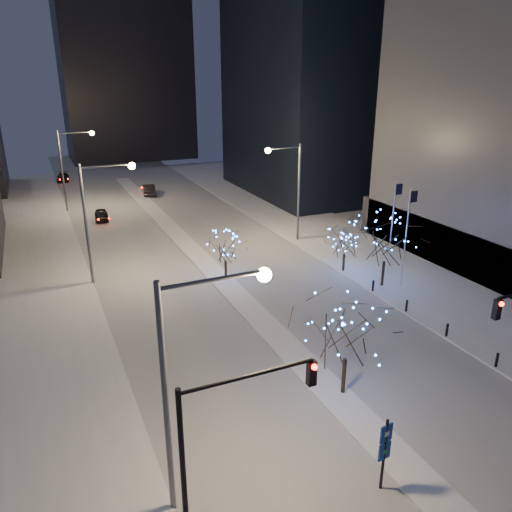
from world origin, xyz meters
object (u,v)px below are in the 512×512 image
holiday_tree_plaza_far (345,241)px  holiday_tree_median_near (347,330)px  street_lamp_w_mid (98,207)px  car_near (101,215)px  car_far (63,177)px  street_lamp_w_far (70,160)px  wayfinding_sign (385,447)px  street_lamp_east (291,180)px  traffic_signal_west (225,432)px  car_mid (149,190)px  street_lamp_w_near (192,364)px  holiday_tree_plaza_near (386,240)px  holiday_tree_median_far (225,248)px

holiday_tree_plaza_far → holiday_tree_median_near: bearing=-123.6°
street_lamp_w_mid → car_near: size_ratio=2.62×
car_far → street_lamp_w_far: bearing=-83.5°
car_far → wayfinding_sign: (7.29, -72.79, 1.53)m
holiday_tree_median_near → holiday_tree_plaza_far: size_ratio=1.40×
street_lamp_w_far → street_lamp_east: same height
traffic_signal_west → holiday_tree_median_near: traffic_signal_west is taller
car_mid → holiday_tree_plaza_far: size_ratio=1.09×
traffic_signal_west → car_far: 72.31m
street_lamp_w_near → wayfinding_sign: bearing=-19.8°
street_lamp_w_near → traffic_signal_west: size_ratio=1.43×
holiday_tree_plaza_near → car_mid: bearing=104.0°
car_mid → wayfinding_sign: bearing=94.9°
car_mid → holiday_tree_median_near: holiday_tree_median_near is taller
street_lamp_east → holiday_tree_plaza_far: bearing=-87.4°
car_near → holiday_tree_plaza_far: 30.87m
street_lamp_w_mid → traffic_signal_west: street_lamp_w_mid is taller
holiday_tree_median_near → holiday_tree_plaza_near: bearing=44.8°
street_lamp_east → car_near: bearing=135.7°
street_lamp_w_mid → wayfinding_sign: size_ratio=2.84×
traffic_signal_west → car_near: traffic_signal_west is taller
car_near → holiday_tree_median_near: 41.42m
street_lamp_east → car_mid: size_ratio=2.12×
holiday_tree_median_near → holiday_tree_plaza_far: bearing=56.4°
car_mid → holiday_tree_median_near: bearing=96.9°
street_lamp_east → car_near: 24.03m
car_near → car_mid: (8.10, 10.74, 0.13)m
street_lamp_w_far → street_lamp_east: size_ratio=1.00×
street_lamp_w_mid → street_lamp_w_far: bearing=90.0°
holiday_tree_median_near → street_lamp_w_mid: bearing=113.8°
holiday_tree_median_near → wayfinding_sign: size_ratio=1.72×
street_lamp_w_far → wayfinding_sign: street_lamp_w_far is taller
car_mid → holiday_tree_median_far: (-1.00, -33.51, 2.03)m
street_lamp_w_far → car_near: bearing=-67.7°
holiday_tree_median_near → wayfinding_sign: 6.84m
car_far → holiday_tree_plaza_far: (19.50, -51.50, 2.29)m
car_near → wayfinding_sign: size_ratio=1.08×
street_lamp_w_far → holiday_tree_plaza_far: size_ratio=2.32×
car_mid → holiday_tree_plaza_near: holiday_tree_plaza_near is taller
holiday_tree_median_near → holiday_tree_plaza_far: (10.00, 15.07, -1.04)m
street_lamp_w_near → holiday_tree_median_far: street_lamp_w_near is taller
car_far → holiday_tree_plaza_far: 55.11m
car_near → car_far: bearing=101.2°
street_lamp_w_mid → holiday_tree_median_far: 10.72m
street_lamp_w_far → car_mid: size_ratio=2.12×
holiday_tree_plaza_near → holiday_tree_plaza_far: holiday_tree_plaza_near is taller
street_lamp_w_mid → street_lamp_east: size_ratio=1.00×
street_lamp_w_far → holiday_tree_plaza_far: street_lamp_w_far is taller
holiday_tree_plaza_far → wayfinding_sign: 24.55m
holiday_tree_median_near → holiday_tree_median_far: 17.93m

